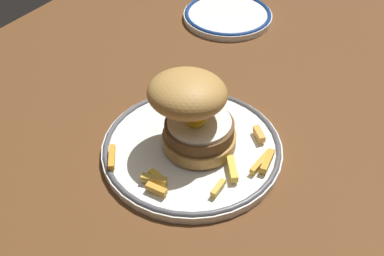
# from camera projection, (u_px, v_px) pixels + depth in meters

# --- Properties ---
(ground_plane) EXTENTS (1.37, 1.01, 0.04)m
(ground_plane) POSITION_uv_depth(u_px,v_px,m) (182.00, 165.00, 0.69)
(ground_plane) COLOR brown
(dinner_plate) EXTENTS (0.26, 0.26, 0.02)m
(dinner_plate) POSITION_uv_depth(u_px,v_px,m) (192.00, 147.00, 0.68)
(dinner_plate) COLOR white
(dinner_plate) RESTS_ON ground_plane
(burger) EXTENTS (0.14, 0.13, 0.12)m
(burger) POSITION_uv_depth(u_px,v_px,m) (193.00, 110.00, 0.63)
(burger) COLOR #B18140
(burger) RESTS_ON dinner_plate
(fries_pile) EXTENTS (0.19, 0.21, 0.01)m
(fries_pile) POSITION_uv_depth(u_px,v_px,m) (207.00, 160.00, 0.64)
(fries_pile) COLOR gold
(fries_pile) RESTS_ON dinner_plate
(side_plate) EXTENTS (0.18, 0.18, 0.02)m
(side_plate) POSITION_uv_depth(u_px,v_px,m) (228.00, 15.00, 0.96)
(side_plate) COLOR white
(side_plate) RESTS_ON ground_plane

